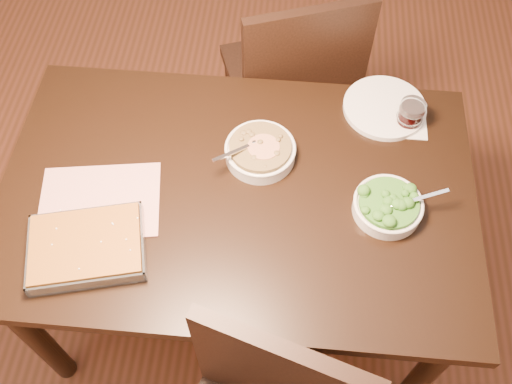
{
  "coord_description": "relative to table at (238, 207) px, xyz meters",
  "views": [
    {
      "loc": [
        0.14,
        -0.9,
        2.15
      ],
      "look_at": [
        0.06,
        -0.03,
        0.8
      ],
      "focal_mm": 40.0,
      "sensor_mm": 36.0,
      "label": 1
    }
  ],
  "objects": [
    {
      "name": "baking_dish",
      "position": [
        -0.38,
        -0.24,
        0.12
      ],
      "size": [
        0.35,
        0.29,
        0.06
      ],
      "rotation": [
        0.0,
        0.0,
        0.24
      ],
      "color": "silver",
      "rests_on": "table"
    },
    {
      "name": "table",
      "position": [
        0.0,
        0.0,
        0.0
      ],
      "size": [
        1.4,
        0.9,
        0.75
      ],
      "color": "black",
      "rests_on": "ground"
    },
    {
      "name": "stew_bowl",
      "position": [
        0.06,
        0.13,
        0.13
      ],
      "size": [
        0.22,
        0.22,
        0.08
      ],
      "color": "silver",
      "rests_on": "table"
    },
    {
      "name": "chair_far",
      "position": [
        0.14,
        0.66,
        -0.12
      ],
      "size": [
        0.58,
        0.58,
        0.97
      ],
      "rotation": [
        0.0,
        0.0,
        3.49
      ],
      "color": "black",
      "rests_on": "ground"
    },
    {
      "name": "broccoli_bowl",
      "position": [
        0.43,
        -0.03,
        0.12
      ],
      "size": [
        0.22,
        0.2,
        0.08
      ],
      "color": "silver",
      "rests_on": "table"
    },
    {
      "name": "ground",
      "position": [
        0.0,
        0.0,
        -0.65
      ],
      "size": [
        4.0,
        4.0,
        0.0
      ],
      "primitive_type": "plane",
      "color": "#3F2112",
      "rests_on": "ground"
    },
    {
      "name": "coaster",
      "position": [
        0.51,
        0.3,
        0.1
      ],
      "size": [
        0.12,
        0.12,
        0.0
      ],
      "primitive_type": "cube",
      "color": "white",
      "rests_on": "table"
    },
    {
      "name": "magazine_a",
      "position": [
        -0.39,
        -0.08,
        0.1
      ],
      "size": [
        0.38,
        0.3,
        0.01
      ],
      "primitive_type": "cube",
      "rotation": [
        0.0,
        0.0,
        0.15
      ],
      "color": "#AA3039",
      "rests_on": "table"
    },
    {
      "name": "wine_tumbler",
      "position": [
        0.51,
        0.3,
        0.15
      ],
      "size": [
        0.08,
        0.08,
        0.09
      ],
      "color": "black",
      "rests_on": "coaster"
    },
    {
      "name": "dinner_plate",
      "position": [
        0.44,
        0.35,
        0.1
      ],
      "size": [
        0.27,
        0.27,
        0.02
      ],
      "primitive_type": "cylinder",
      "color": "silver",
      "rests_on": "table"
    }
  ]
}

